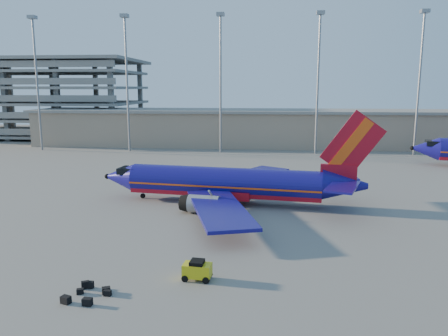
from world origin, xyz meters
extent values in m
plane|color=slate|center=(0.00, 0.00, 0.00)|extent=(220.00, 220.00, 0.00)
cube|color=gray|center=(10.00, 58.00, 4.00)|extent=(120.00, 15.00, 8.00)
cube|color=slate|center=(10.00, 58.00, 8.20)|extent=(122.00, 16.00, 0.60)
cube|color=slate|center=(-62.00, 74.00, 1.00)|extent=(60.00, 30.00, 0.70)
cube|color=slate|center=(-62.00, 74.00, 5.20)|extent=(60.00, 30.00, 0.70)
cube|color=slate|center=(-62.00, 74.00, 9.40)|extent=(60.00, 30.00, 0.70)
cube|color=slate|center=(-62.00, 74.00, 13.60)|extent=(60.00, 30.00, 0.70)
cube|color=slate|center=(-62.00, 74.00, 17.80)|extent=(60.00, 30.00, 0.70)
cube|color=slate|center=(-62.00, 74.00, 21.00)|extent=(62.00, 32.00, 0.80)
cube|color=slate|center=(-62.00, 87.00, 10.50)|extent=(1.20, 1.20, 21.00)
cylinder|color=gray|center=(-45.00, 46.00, 14.00)|extent=(0.44, 0.44, 28.00)
cube|color=gray|center=(-45.00, 46.00, 28.30)|extent=(1.60, 1.60, 0.70)
cylinder|color=gray|center=(-25.00, 46.00, 14.00)|extent=(0.44, 0.44, 28.00)
cube|color=gray|center=(-25.00, 46.00, 28.30)|extent=(1.60, 1.60, 0.70)
cylinder|color=gray|center=(-5.00, 46.00, 14.00)|extent=(0.44, 0.44, 28.00)
cube|color=gray|center=(-5.00, 46.00, 28.30)|extent=(1.60, 1.60, 0.70)
cylinder|color=gray|center=(15.00, 46.00, 14.00)|extent=(0.44, 0.44, 28.00)
cube|color=gray|center=(15.00, 46.00, 28.30)|extent=(1.60, 1.60, 0.70)
cylinder|color=gray|center=(35.00, 46.00, 14.00)|extent=(0.44, 0.44, 28.00)
cube|color=gray|center=(35.00, 46.00, 28.30)|extent=(1.60, 1.60, 0.70)
cylinder|color=navy|center=(-0.43, 4.43, 2.57)|extent=(23.12, 6.53, 3.52)
cube|color=#AC0D1D|center=(-0.43, 4.43, 1.67)|extent=(23.03, 5.87, 1.24)
cube|color=#E74F13|center=(-0.43, 4.43, 2.33)|extent=(23.12, 6.57, 0.21)
cone|color=navy|center=(-13.73, 6.22, 2.57)|extent=(4.43, 4.02, 3.52)
cube|color=black|center=(-12.51, 6.05, 3.48)|extent=(2.59, 2.76, 0.76)
cone|color=navy|center=(13.35, 2.59, 2.90)|extent=(5.38, 4.15, 3.52)
cube|color=#AC0D1D|center=(12.60, 2.69, 4.19)|extent=(4.03, 1.05, 2.09)
cube|color=#AC0D1D|center=(13.92, 2.51, 7.52)|extent=(6.97, 1.23, 7.60)
cube|color=#E74F13|center=(13.73, 2.53, 7.52)|extent=(4.66, 1.01, 5.96)
cube|color=navy|center=(13.40, 5.84, 3.43)|extent=(3.31, 6.29, 0.21)
cube|color=navy|center=(12.54, -0.57, 3.43)|extent=(4.74, 6.70, 0.21)
cube|color=navy|center=(2.10, 12.55, 1.71)|extent=(11.79, 15.06, 0.33)
cube|color=navy|center=(-0.13, -4.06, 1.71)|extent=(8.72, 15.50, 0.33)
cube|color=#AC0D1D|center=(0.04, 4.37, 1.29)|extent=(6.16, 4.44, 0.95)
cylinder|color=gray|center=(-0.90, 9.49, 1.09)|extent=(3.66, 2.44, 2.00)
cylinder|color=gray|center=(-2.22, -0.32, 1.09)|extent=(3.66, 2.44, 2.00)
cylinder|color=gray|center=(-10.81, 5.83, 0.52)|extent=(0.26, 0.26, 1.05)
cylinder|color=black|center=(-10.81, 5.83, 0.30)|extent=(0.64, 0.32, 0.61)
cylinder|color=black|center=(1.32, 6.70, 0.40)|extent=(0.86, 0.63, 0.80)
cylinder|color=black|center=(0.66, 1.79, 0.40)|extent=(0.86, 0.63, 0.80)
cone|color=navy|center=(32.87, 34.11, 2.94)|extent=(5.25, 4.82, 4.02)
cube|color=black|center=(34.26, 33.84, 3.97)|extent=(3.10, 3.27, 0.87)
cube|color=gold|center=(-0.41, -16.94, 0.72)|extent=(2.12, 1.34, 0.96)
cube|color=black|center=(-0.41, -16.94, 1.30)|extent=(1.06, 1.14, 0.34)
cylinder|color=black|center=(-1.13, -16.34, 0.25)|extent=(0.51, 0.22, 0.50)
cylinder|color=black|center=(-1.23, -17.40, 0.25)|extent=(0.51, 0.22, 0.50)
cylinder|color=black|center=(0.40, -16.49, 0.25)|extent=(0.51, 0.22, 0.50)
cylinder|color=black|center=(0.30, -17.54, 0.25)|extent=(0.51, 0.22, 0.50)
cube|color=black|center=(-8.29, -21.20, 0.25)|extent=(0.72, 0.61, 0.49)
cube|color=black|center=(-6.81, -21.34, 0.24)|extent=(0.64, 0.45, 0.49)
cube|color=black|center=(-6.00, -19.95, 0.20)|extent=(0.52, 0.35, 0.39)
cube|color=black|center=(-7.93, -19.86, 0.18)|extent=(0.54, 0.46, 0.36)
cube|color=black|center=(-7.90, -19.05, 0.27)|extent=(0.59, 0.48, 0.54)
cube|color=black|center=(-6.21, -19.59, 0.21)|extent=(0.67, 0.61, 0.42)
cube|color=black|center=(-7.59, -18.96, 0.24)|extent=(0.49, 0.34, 0.49)
camera|label=1|loc=(4.23, -46.16, 13.66)|focal=35.00mm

